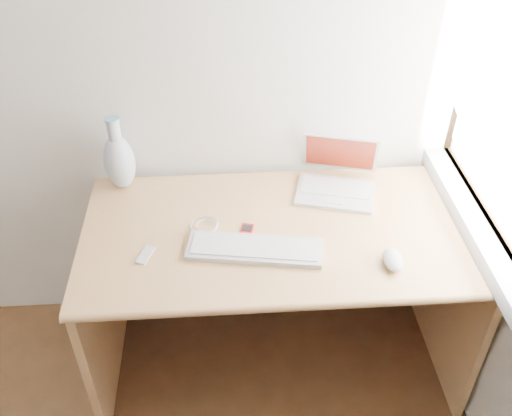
{
  "coord_description": "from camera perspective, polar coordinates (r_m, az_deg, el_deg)",
  "views": [
    {
      "loc": [
        0.81,
        -0.19,
        2.09
      ],
      "look_at": [
        0.92,
        1.35,
        0.86
      ],
      "focal_mm": 40.0,
      "sensor_mm": 36.0,
      "label": 1
    }
  ],
  "objects": [
    {
      "name": "desk",
      "position": [
        2.26,
        2.14,
        -4.87
      ],
      "size": [
        1.43,
        0.71,
        0.76
      ],
      "color": "tan",
      "rests_on": "floor"
    },
    {
      "name": "laptop",
      "position": [
        2.23,
        7.79,
        2.89
      ],
      "size": [
        0.33,
        0.31,
        0.2
      ],
      "rotation": [
        0.0,
        0.0,
        -0.27
      ],
      "color": "silver",
      "rests_on": "desk"
    },
    {
      "name": "external_keyboard",
      "position": [
        1.95,
        -0.15,
        -4.1
      ],
      "size": [
        0.48,
        0.21,
        0.02
      ],
      "rotation": [
        0.0,
        0.0,
        -0.16
      ],
      "color": "silver",
      "rests_on": "desk"
    },
    {
      "name": "mouse",
      "position": [
        1.96,
        13.54,
        -5.04
      ],
      "size": [
        0.08,
        0.12,
        0.04
      ],
      "primitive_type": "ellipsoid",
      "rotation": [
        0.0,
        0.0,
        -0.08
      ],
      "color": "silver",
      "rests_on": "desk"
    },
    {
      "name": "ipod",
      "position": [
        2.03,
        -0.99,
        -2.49
      ],
      "size": [
        0.06,
        0.1,
        0.01
      ],
      "rotation": [
        0.0,
        0.0,
        -0.21
      ],
      "color": "#B00C0C",
      "rests_on": "desk"
    },
    {
      "name": "cable_coil",
      "position": [
        2.07,
        -5.21,
        -1.72
      ],
      "size": [
        0.14,
        0.14,
        0.01
      ],
      "primitive_type": "torus",
      "rotation": [
        0.0,
        0.0,
        0.4
      ],
      "color": "silver",
      "rests_on": "desk"
    },
    {
      "name": "remote",
      "position": [
        1.98,
        -10.99,
        -4.61
      ],
      "size": [
        0.06,
        0.1,
        0.01
      ],
      "primitive_type": "cube",
      "rotation": [
        0.0,
        0.0,
        -0.35
      ],
      "color": "silver",
      "rests_on": "desk"
    },
    {
      "name": "vase",
      "position": [
        2.24,
        -13.53,
        4.69
      ],
      "size": [
        0.12,
        0.12,
        0.3
      ],
      "color": "silver",
      "rests_on": "desk"
    }
  ]
}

